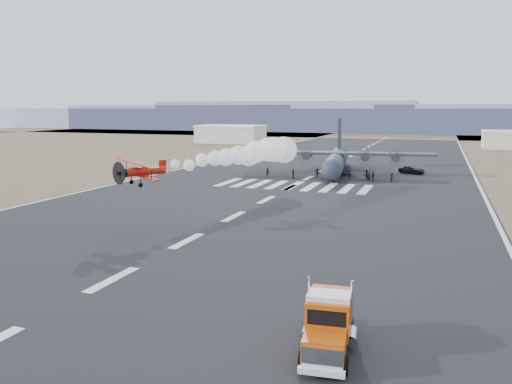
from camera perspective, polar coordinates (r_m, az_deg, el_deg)
The scene contains 21 objects.
ground at distance 40.06m, azimuth -16.11°, elevation -9.59°, with size 500.00×500.00×0.00m, color black.
scrub_far at distance 261.62m, azimuth 15.29°, elevation 6.35°, with size 500.00×80.00×0.00m, color brown.
runway_markings at distance 94.03m, azimuth 5.98°, elevation 1.60°, with size 60.00×260.00×0.01m, color silver, non-canonical shape.
ridge_seg_a at distance 363.00m, azimuth -16.82°, elevation 8.10°, with size 150.00×50.00×13.00m, color gray.
ridge_seg_b at distance 328.12m, azimuth -7.62°, elevation 8.48°, with size 150.00×50.00×15.00m, color gray.
ridge_seg_c at distance 303.33m, azimuth 3.43°, elevation 8.66°, with size 150.00×50.00×17.00m, color gray.
ridge_seg_d at distance 291.27m, azimuth 15.88°, elevation 7.89°, with size 150.00×50.00×13.00m, color gray.
hangar_left at distance 190.84m, azimuth -2.90°, elevation 6.65°, with size 24.50×14.50×6.70m.
semi_truck at distance 27.76m, azimuth 8.27°, elevation -14.52°, with size 3.07×7.35×3.25m.
aerobatic_biplane at distance 53.65m, azimuth -13.01°, elevation 2.38°, with size 6.65×6.09×2.78m.
smoke_trail at distance 73.57m, azimuth 0.93°, elevation 4.65°, with size 8.05×29.96×4.15m.
transport_aircraft at distance 101.55m, azimuth 9.16°, elevation 3.71°, with size 37.87×31.07×10.93m.
support_vehicle at distance 105.03m, azimuth 17.38°, elevation 2.43°, with size 2.36×5.12×1.42m, color black.
crew_a at distance 91.72m, azimuth 12.79°, elevation 1.74°, with size 0.61×0.50×1.68m, color black.
crew_b at distance 96.23m, azimuth 1.36°, elevation 2.32°, with size 0.81×0.50×1.66m, color black.
crew_c at distance 90.80m, azimuth 15.25°, elevation 1.60°, with size 1.17×0.54×1.80m, color black.
crew_d at distance 92.15m, azimuth 13.23°, elevation 1.73°, with size 0.93×0.48×1.59m, color black.
crew_e at distance 93.36m, azimuth 4.27°, elevation 2.09°, with size 0.84×0.51×1.71m, color black.
crew_f at distance 96.09m, azimuth 7.02°, elevation 2.22°, with size 1.47×0.47×1.58m, color black.
crew_g at distance 94.17m, azimuth 10.63°, elevation 2.02°, with size 0.63×0.51×1.71m, color black.
crew_h at distance 93.58m, azimuth 12.48°, elevation 1.95°, with size 0.89×0.55×1.82m, color black.
Camera 1 is at (22.85, -30.30, 12.85)m, focal length 35.00 mm.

